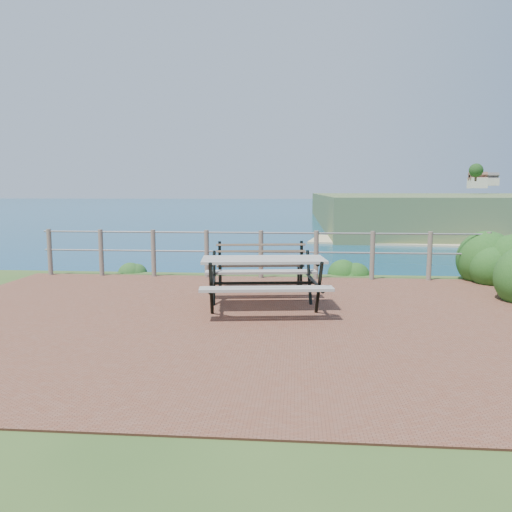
{
  "coord_description": "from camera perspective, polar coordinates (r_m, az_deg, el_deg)",
  "views": [
    {
      "loc": [
        0.75,
        -6.98,
        1.85
      ],
      "look_at": [
        0.06,
        1.33,
        0.75
      ],
      "focal_mm": 35.0,
      "sensor_mm": 36.0,
      "label": 1
    }
  ],
  "objects": [
    {
      "name": "picnic_table",
      "position": [
        7.71,
        0.85,
        -2.52
      ],
      "size": [
        1.96,
        1.62,
        0.79
      ],
      "rotation": [
        0.0,
        0.0,
        0.13
      ],
      "color": "#9B968B",
      "rests_on": "ground"
    },
    {
      "name": "safety_railing",
      "position": [
        10.44,
        0.57,
        0.49
      ],
      "size": [
        9.4,
        0.1,
        1.0
      ],
      "color": "#6B5B4C",
      "rests_on": "ground"
    },
    {
      "name": "shrub_right_edge",
      "position": [
        11.09,
        26.18,
        -2.86
      ],
      "size": [
        1.25,
        1.25,
        1.78
      ],
      "primitive_type": "ellipsoid",
      "color": "#174816",
      "rests_on": "ground"
    },
    {
      "name": "ocean",
      "position": [
        206.99,
        4.53,
        7.0
      ],
      "size": [
        1200.0,
        1200.0,
        0.0
      ],
      "primitive_type": "plane",
      "color": "#135472",
      "rests_on": "ground"
    },
    {
      "name": "shrub_lip_west",
      "position": [
        11.94,
        -14.21,
        -1.62
      ],
      "size": [
        0.7,
        0.7,
        0.41
      ],
      "primitive_type": "ellipsoid",
      "color": "#245520",
      "rests_on": "ground"
    },
    {
      "name": "ground",
      "position": [
        7.26,
        -1.36,
        -7.25
      ],
      "size": [
        10.0,
        7.0,
        0.12
      ],
      "primitive_type": "cube",
      "color": "brown",
      "rests_on": "ground"
    },
    {
      "name": "park_bench",
      "position": [
        9.33,
        0.47,
        -0.17
      ],
      "size": [
        1.66,
        0.61,
        0.91
      ],
      "rotation": [
        0.0,
        0.0,
        0.13
      ],
      "color": "brown",
      "rests_on": "ground"
    },
    {
      "name": "shrub_lip_east",
      "position": [
        11.4,
        10.86,
        -1.95
      ],
      "size": [
        0.7,
        0.7,
        0.41
      ],
      "primitive_type": "ellipsoid",
      "color": "#174816",
      "rests_on": "ground"
    }
  ]
}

